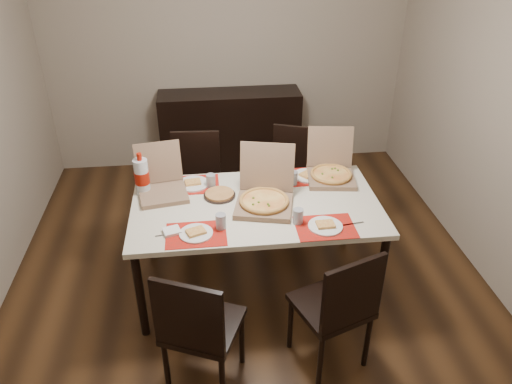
# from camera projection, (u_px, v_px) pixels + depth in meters

# --- Properties ---
(ground) EXTENTS (3.80, 4.00, 0.02)m
(ground) POSITION_uv_depth(u_px,v_px,m) (247.00, 269.00, 4.17)
(ground) COLOR #402713
(ground) RESTS_ON ground
(room_walls) EXTENTS (3.84, 4.02, 2.62)m
(room_walls) POSITION_uv_depth(u_px,v_px,m) (239.00, 46.00, 3.65)
(room_walls) COLOR gray
(room_walls) RESTS_ON ground
(sideboard) EXTENTS (1.50, 0.40, 0.90)m
(sideboard) POSITION_uv_depth(u_px,v_px,m) (230.00, 132.00, 5.46)
(sideboard) COLOR black
(sideboard) RESTS_ON ground
(dining_table) EXTENTS (1.80, 1.00, 0.75)m
(dining_table) POSITION_uv_depth(u_px,v_px,m) (256.00, 211.00, 3.66)
(dining_table) COLOR beige
(dining_table) RESTS_ON ground
(chair_near_left) EXTENTS (0.55, 0.55, 0.93)m
(chair_near_left) POSITION_uv_depth(u_px,v_px,m) (198.00, 327.00, 2.91)
(chair_near_left) COLOR black
(chair_near_left) RESTS_ON ground
(chair_near_right) EXTENTS (0.54, 0.54, 0.93)m
(chair_near_right) POSITION_uv_depth(u_px,v_px,m) (338.00, 306.00, 3.06)
(chair_near_right) COLOR black
(chair_near_right) RESTS_ON ground
(chair_far_left) EXTENTS (0.45, 0.45, 0.93)m
(chair_far_left) POSITION_uv_depth(u_px,v_px,m) (197.00, 180.00, 4.41)
(chair_far_left) COLOR black
(chair_far_left) RESTS_ON ground
(chair_far_right) EXTENTS (0.54, 0.54, 0.93)m
(chair_far_right) POSITION_uv_depth(u_px,v_px,m) (293.00, 174.00, 4.51)
(chair_far_right) COLOR black
(chair_far_right) RESTS_ON ground
(setting_near_left) EXTENTS (0.47, 0.30, 0.11)m
(setting_near_left) POSITION_uv_depth(u_px,v_px,m) (200.00, 230.00, 3.31)
(setting_near_left) COLOR red
(setting_near_left) RESTS_ON dining_table
(setting_near_right) EXTENTS (0.49, 0.30, 0.11)m
(setting_near_right) POSITION_uv_depth(u_px,v_px,m) (318.00, 223.00, 3.37)
(setting_near_right) COLOR red
(setting_near_right) RESTS_ON dining_table
(setting_far_left) EXTENTS (0.43, 0.30, 0.11)m
(setting_far_left) POSITION_uv_depth(u_px,v_px,m) (195.00, 183.00, 3.85)
(setting_far_left) COLOR red
(setting_far_left) RESTS_ON dining_table
(setting_far_right) EXTENTS (0.46, 0.30, 0.11)m
(setting_far_right) POSITION_uv_depth(u_px,v_px,m) (304.00, 176.00, 3.93)
(setting_far_right) COLOR red
(setting_far_right) RESTS_ON dining_table
(napkin_loose) EXTENTS (0.16, 0.16, 0.02)m
(napkin_loose) POSITION_uv_depth(u_px,v_px,m) (261.00, 210.00, 3.54)
(napkin_loose) COLOR white
(napkin_loose) RESTS_ON dining_table
(pizza_box_center) EXTENTS (0.49, 0.52, 0.40)m
(pizza_box_center) POSITION_uv_depth(u_px,v_px,m) (265.00, 197.00, 3.59)
(pizza_box_center) COLOR #7C5F47
(pizza_box_center) RESTS_ON dining_table
(pizza_box_right) EXTENTS (0.41, 0.45, 0.36)m
(pizza_box_right) POSITION_uv_depth(u_px,v_px,m) (331.00, 171.00, 3.93)
(pizza_box_right) COLOR #7C5F47
(pizza_box_right) RESTS_ON dining_table
(pizza_box_left) EXTENTS (0.40, 0.43, 0.35)m
(pizza_box_left) POSITION_uv_depth(u_px,v_px,m) (162.00, 186.00, 3.73)
(pizza_box_left) COLOR #7C5F47
(pizza_box_left) RESTS_ON dining_table
(faina_plate) EXTENTS (0.24, 0.24, 0.03)m
(faina_plate) POSITION_uv_depth(u_px,v_px,m) (220.00, 195.00, 3.71)
(faina_plate) COLOR black
(faina_plate) RESTS_ON dining_table
(dip_bowl) EXTENTS (0.14, 0.14, 0.03)m
(dip_bowl) POSITION_uv_depth(u_px,v_px,m) (258.00, 188.00, 3.79)
(dip_bowl) COLOR white
(dip_bowl) RESTS_ON dining_table
(soda_bottle) EXTENTS (0.11, 0.11, 0.33)m
(soda_bottle) POSITION_uv_depth(u_px,v_px,m) (142.00, 177.00, 3.69)
(soda_bottle) COLOR silver
(soda_bottle) RESTS_ON dining_table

